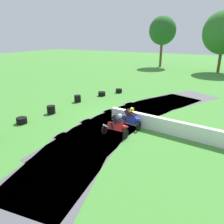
% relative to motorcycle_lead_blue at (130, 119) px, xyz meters
% --- Properties ---
extents(ground_plane, '(120.00, 120.00, 0.00)m').
position_rel_motorcycle_lead_blue_xyz_m(ground_plane, '(-1.29, 0.77, -0.65)').
color(ground_plane, '#428433').
extents(track_asphalt, '(7.90, 23.36, 0.01)m').
position_rel_motorcycle_lead_blue_xyz_m(track_asphalt, '(-0.60, 0.70, -0.65)').
color(track_asphalt, '#515156').
rests_on(track_asphalt, ground).
extents(safety_barrier, '(12.11, 1.52, 0.90)m').
position_rel_motorcycle_lead_blue_xyz_m(safety_barrier, '(4.37, 0.20, -0.20)').
color(safety_barrier, white).
rests_on(safety_barrier, ground).
extents(motorcycle_lead_blue, '(1.68, 0.74, 1.43)m').
position_rel_motorcycle_lead_blue_xyz_m(motorcycle_lead_blue, '(0.00, 0.00, 0.00)').
color(motorcycle_lead_blue, black).
rests_on(motorcycle_lead_blue, ground).
extents(motorcycle_chase_red, '(1.69, 0.88, 1.42)m').
position_rel_motorcycle_lead_blue_xyz_m(motorcycle_chase_red, '(-0.19, -1.37, -0.03)').
color(motorcycle_chase_red, black).
rests_on(motorcycle_chase_red, ground).
extents(tire_stack_near, '(0.64, 0.64, 0.40)m').
position_rel_motorcycle_lead_blue_xyz_m(tire_stack_near, '(-4.85, 7.77, -0.45)').
color(tire_stack_near, black).
rests_on(tire_stack_near, ground).
extents(tire_stack_mid_a, '(0.69, 0.69, 0.40)m').
position_rel_motorcycle_lead_blue_xyz_m(tire_stack_mid_a, '(-5.73, 5.87, -0.45)').
color(tire_stack_mid_a, black).
rests_on(tire_stack_mid_a, ground).
extents(tire_stack_mid_b, '(0.58, 0.58, 0.60)m').
position_rel_motorcycle_lead_blue_xyz_m(tire_stack_mid_b, '(-6.49, 3.05, -0.35)').
color(tire_stack_mid_b, black).
rests_on(tire_stack_mid_b, ground).
extents(tire_stack_far, '(0.61, 0.61, 0.60)m').
position_rel_motorcycle_lead_blue_xyz_m(tire_stack_far, '(-6.34, -0.36, -0.35)').
color(tire_stack_far, black).
rests_on(tire_stack_far, ground).
extents(tire_stack_extra_a, '(0.69, 0.69, 0.40)m').
position_rel_motorcycle_lead_blue_xyz_m(tire_stack_extra_a, '(-6.65, -2.78, -0.45)').
color(tire_stack_extra_a, black).
rests_on(tire_stack_extra_a, ground).
extents(tree_far_left, '(4.71, 4.71, 8.80)m').
position_rel_motorcycle_lead_blue_xyz_m(tree_far_left, '(-7.26, 28.86, 5.64)').
color(tree_far_left, brown).
rests_on(tree_far_left, ground).
extents(tree_behind_barrier, '(6.13, 6.13, 9.17)m').
position_rel_motorcycle_lead_blue_xyz_m(tree_behind_barrier, '(2.74, 27.04, 5.29)').
color(tree_behind_barrier, brown).
rests_on(tree_behind_barrier, ground).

